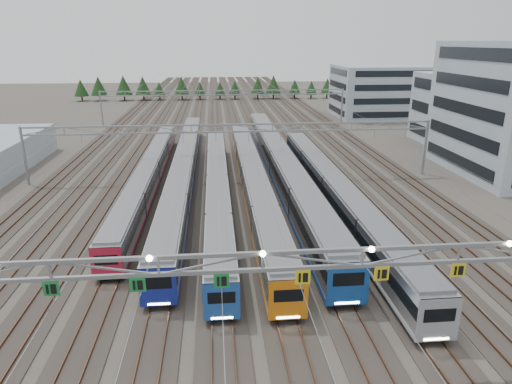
{
  "coord_description": "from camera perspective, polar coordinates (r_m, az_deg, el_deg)",
  "views": [
    {
      "loc": [
        -2.38,
        -22.26,
        18.77
      ],
      "look_at": [
        1.79,
        23.38,
        3.5
      ],
      "focal_mm": 32.0,
      "sensor_mm": 36.0,
      "label": 1
    }
  ],
  "objects": [
    {
      "name": "ground",
      "position": [
        29.21,
        0.72,
        -21.55
      ],
      "size": [
        400.0,
        400.0,
        0.0
      ],
      "primitive_type": "plane",
      "color": "#47423A",
      "rests_on": "ground"
    },
    {
      "name": "track_bed",
      "position": [
        123.49,
        -4.13,
        10.34
      ],
      "size": [
        54.0,
        260.0,
        5.42
      ],
      "color": "#2D2823",
      "rests_on": "ground"
    },
    {
      "name": "train_a",
      "position": [
        62.96,
        -13.13,
        2.38
      ],
      "size": [
        2.53,
        53.29,
        3.28
      ],
      "color": "black",
      "rests_on": "ground"
    },
    {
      "name": "train_b",
      "position": [
        64.17,
        -8.95,
        3.08
      ],
      "size": [
        2.74,
        65.57,
        3.56
      ],
      "color": "black",
      "rests_on": "ground"
    },
    {
      "name": "train_c",
      "position": [
        55.55,
        -4.84,
        0.7
      ],
      "size": [
        2.56,
        52.08,
        3.33
      ],
      "color": "black",
      "rests_on": "ground"
    },
    {
      "name": "train_d",
      "position": [
        57.98,
        -0.42,
        1.66
      ],
      "size": [
        2.76,
        57.65,
        3.59
      ],
      "color": "black",
      "rests_on": "ground"
    },
    {
      "name": "train_e",
      "position": [
        64.67,
        3.08,
        3.61
      ],
      "size": [
        3.09,
        68.11,
        4.03
      ],
      "color": "black",
      "rests_on": "ground"
    },
    {
      "name": "train_f",
      "position": [
        54.04,
        9.66,
        0.17
      ],
      "size": [
        2.81,
        52.58,
        3.66
      ],
      "color": "black",
      "rests_on": "ground"
    },
    {
      "name": "gantry_near",
      "position": [
        25.14,
        0.71,
        -9.26
      ],
      "size": [
        56.36,
        0.61,
        8.08
      ],
      "color": "gray",
      "rests_on": "ground"
    },
    {
      "name": "gantry_mid",
      "position": [
        63.52,
        -3.0,
        7.16
      ],
      "size": [
        56.36,
        0.36,
        8.0
      ],
      "color": "gray",
      "rests_on": "ground"
    },
    {
      "name": "gantry_far",
      "position": [
        108.0,
        -4.01,
        11.8
      ],
      "size": [
        56.36,
        0.36,
        8.0
      ],
      "color": "gray",
      "rests_on": "ground"
    },
    {
      "name": "depot_bldg_mid",
      "position": [
        94.85,
        24.51,
        9.36
      ],
      "size": [
        14.0,
        16.0,
        12.98
      ],
      "primitive_type": "cube",
      "color": "#93A5B0",
      "rests_on": "ground"
    },
    {
      "name": "depot_bldg_north",
      "position": [
        124.0,
        15.16,
        12.07
      ],
      "size": [
        22.0,
        18.0,
        12.75
      ],
      "primitive_type": "cube",
      "color": "#93A5B0",
      "rests_on": "ground"
    },
    {
      "name": "treeline",
      "position": [
        155.61,
        -3.58,
        13.03
      ],
      "size": [
        100.1,
        5.6,
        7.02
      ],
      "color": "#332114",
      "rests_on": "ground"
    }
  ]
}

